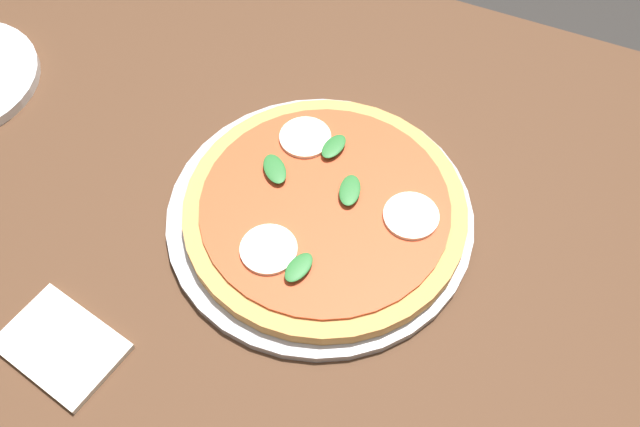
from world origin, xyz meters
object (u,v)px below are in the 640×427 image
object	(u,v)px
pizza	(325,208)
napkin	(62,346)
dining_table	(285,284)
serving_tray	(320,215)

from	to	relation	value
pizza	napkin	bearing A→B (deg)	-126.03
pizza	dining_table	bearing A→B (deg)	-120.16
dining_table	napkin	distance (m)	0.29
dining_table	napkin	world-z (taller)	napkin
serving_tray	pizza	xyz separation A→B (m)	(0.01, 0.00, 0.02)
dining_table	serving_tray	size ratio (longest dim) A/B	3.83
serving_tray	napkin	bearing A→B (deg)	-125.29
pizza	serving_tray	bearing A→B (deg)	-170.22
serving_tray	pizza	size ratio (longest dim) A/B	1.10
dining_table	pizza	bearing A→B (deg)	59.84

